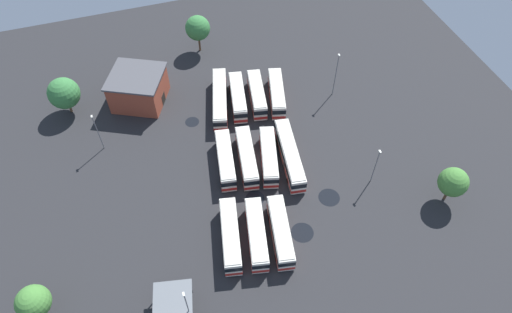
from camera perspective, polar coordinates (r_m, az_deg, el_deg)
name	(u,v)px	position (r m, az deg, el deg)	size (l,w,h in m)	color
ground_plane	(257,163)	(80.16, 0.15, -0.83)	(108.81, 108.81, 0.00)	#28282B
bus_row0_slot1	(280,232)	(70.46, 3.05, -9.33)	(11.70, 4.60, 3.52)	silver
bus_row0_slot2	(257,234)	(70.16, 0.06, -9.64)	(11.60, 4.85, 3.52)	silver
bus_row0_slot3	(230,236)	(70.15, -3.19, -9.80)	(11.98, 4.86, 3.52)	silver
bus_row1_slot0	(290,155)	(79.09, 4.20, 0.16)	(14.55, 4.62, 3.52)	silver
bus_row1_slot1	(269,157)	(78.71, 1.59, -0.03)	(11.65, 5.39, 3.52)	silver
bus_row1_slot2	(247,157)	(78.61, -1.16, -0.10)	(12.13, 4.46, 3.52)	silver
bus_row1_slot3	(225,160)	(78.43, -3.82, -0.40)	(11.58, 4.42, 3.52)	silver
bus_row2_slot0	(277,93)	(89.56, 2.58, 7.85)	(11.65, 5.41, 3.52)	silver
bus_row2_slot1	(257,94)	(89.25, 0.11, 7.72)	(11.40, 4.57, 3.52)	silver
bus_row2_slot2	(238,97)	(88.80, -2.27, 7.40)	(11.52, 4.68, 3.52)	silver
bus_row2_slot3	(220,99)	(88.56, -4.51, 7.11)	(14.51, 6.09, 3.52)	silver
depot_building	(138,88)	(91.42, -14.42, 8.23)	(12.80, 12.97, 6.32)	#99422D
maintenance_shelter	(173,308)	(64.50, -10.32, -18.10)	(8.52, 6.67, 3.74)	slate
lamp_post_near_entrance	(336,73)	(89.87, 9.90, 10.15)	(0.56, 0.28, 9.73)	slate
lamp_post_mid_lot	(98,131)	(83.55, -19.10, 3.01)	(0.56, 0.28, 8.21)	slate
lamp_post_far_corner	(188,307)	(62.56, -8.50, -18.02)	(0.56, 0.28, 9.34)	slate
lamp_post_by_building	(376,165)	(76.92, 14.65, -1.03)	(0.56, 0.28, 7.83)	slate
tree_east_edge	(33,302)	(69.55, -25.95, -15.98)	(4.61, 4.61, 6.53)	brown
tree_north_edge	(453,182)	(78.38, 23.31, -2.95)	(4.74, 4.74, 6.99)	brown
tree_northeast	(64,93)	(92.38, -22.78, 7.26)	(5.87, 5.87, 7.66)	brown
tree_west_edge	(198,28)	(100.01, -7.26, 15.56)	(5.20, 5.20, 8.29)	brown
puddle_front_lane	(329,197)	(76.86, 9.07, -5.05)	(3.56, 3.56, 0.01)	black
puddle_centre_drain	(255,198)	(75.81, -0.13, -5.22)	(3.11, 3.11, 0.01)	black
puddle_near_shelter	(302,233)	(72.79, 5.77, -9.39)	(3.58, 3.58, 0.01)	black
puddle_back_corner	(192,122)	(87.47, -7.95, 4.27)	(2.65, 2.65, 0.01)	black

